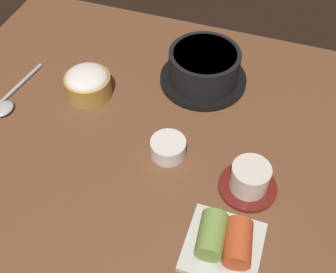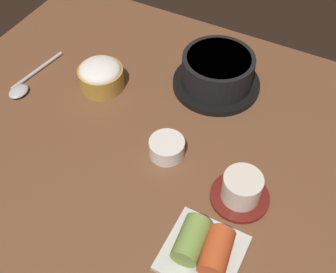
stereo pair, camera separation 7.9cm
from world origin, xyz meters
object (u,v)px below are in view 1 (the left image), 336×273
Objects in this scene: stone_pot at (204,68)px; rice_bowl at (88,83)px; kimchi_plate at (224,242)px; tea_cup_with_saucer at (249,179)px; spoon at (9,101)px; banchan_cup_center at (168,147)px.

stone_pot is 24.66cm from rice_bowl.
tea_cup_with_saucer is at bearing 83.84° from kimchi_plate.
tea_cup_with_saucer is 0.86× the size of kimchi_plate.
stone_pot reaches higher than rice_bowl.
stone_pot is at bearing 28.05° from spoon.
kimchi_plate reaches higher than banchan_cup_center.
banchan_cup_center is (-15.76, 2.86, -0.82)cm from tea_cup_with_saucer.
banchan_cup_center is 35.79cm from spoon.
tea_cup_with_saucer is 16.04cm from banchan_cup_center.
banchan_cup_center is at bearing 133.22° from kimchi_plate.
banchan_cup_center is 0.56× the size of kimchi_plate.
banchan_cup_center is 0.39× the size of spoon.
stone_pot is 21.52cm from banchan_cup_center.
rice_bowl is at bearing 144.48° from kimchi_plate.
spoon is (-36.51, -19.46, -3.20)cm from stone_pot.
stone_pot is at bearing 110.33° from kimchi_plate.
rice_bowl is (-21.83, -11.45, -0.69)cm from stone_pot.
stone_pot is 39.23cm from kimchi_plate.
rice_bowl is 43.56cm from kimchi_plate.
rice_bowl is 0.56× the size of spoon.
rice_bowl reaches higher than spoon.
kimchi_plate is at bearing -69.67° from stone_pot.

